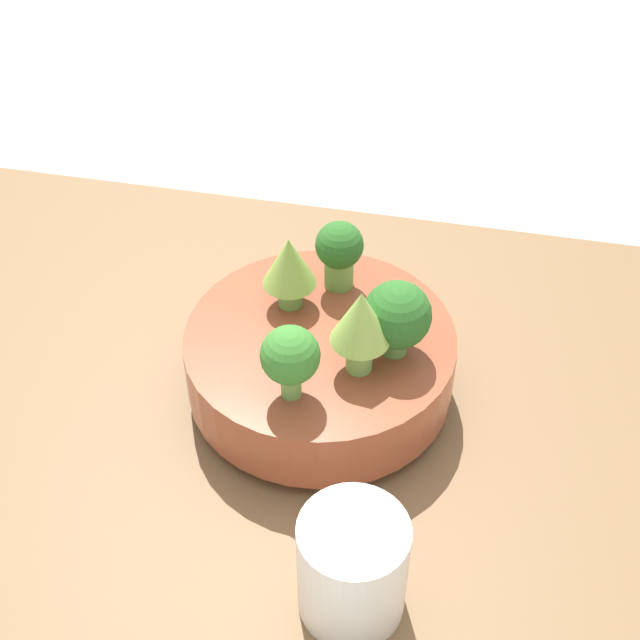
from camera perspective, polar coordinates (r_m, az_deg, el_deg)
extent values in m
plane|color=#ADA89E|center=(0.91, 2.13, -6.68)|extent=(6.00, 6.00, 0.00)
cube|color=brown|center=(0.90, 2.15, -5.98)|extent=(1.11, 0.63, 0.03)
cylinder|color=brown|center=(0.89, 0.00, -4.33)|extent=(0.12, 0.12, 0.01)
cylinder|color=brown|center=(0.86, 0.00, -2.56)|extent=(0.26, 0.26, 0.06)
cylinder|color=#6BA34C|center=(0.88, 1.22, 3.12)|extent=(0.03, 0.03, 0.03)
sphere|color=#286023|center=(0.86, 1.25, 4.82)|extent=(0.05, 0.05, 0.05)
cylinder|color=#6BA34C|center=(0.77, -1.87, -4.00)|extent=(0.02, 0.02, 0.03)
sphere|color=#387A2D|center=(0.75, -1.92, -2.27)|extent=(0.05, 0.05, 0.05)
cylinder|color=#609347|center=(0.81, 4.80, -1.49)|extent=(0.02, 0.02, 0.02)
sphere|color=#286023|center=(0.79, 4.94, 0.24)|extent=(0.06, 0.06, 0.06)
cylinder|color=#7AB256|center=(0.79, 2.53, -2.17)|extent=(0.02, 0.02, 0.04)
cone|color=#93B751|center=(0.76, 2.63, 0.20)|extent=(0.05, 0.05, 0.05)
cylinder|color=#6BA34C|center=(0.86, -1.93, 1.73)|extent=(0.02, 0.02, 0.03)
cone|color=#84AD47|center=(0.83, -1.99, 3.77)|extent=(0.05, 0.05, 0.05)
cylinder|color=silver|center=(0.71, 2.08, -15.52)|extent=(0.09, 0.09, 0.10)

